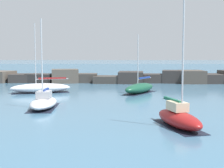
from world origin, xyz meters
TOP-DOWN VIEW (x-y plane):
  - open_sea_beyond at (0.00, 108.33)m, footprint 400.00×116.00m
  - breakwater_jetty at (0.61, 48.14)m, footprint 63.73×6.95m
  - sailboat_moored_1 at (-4.24, 20.99)m, footprint 2.68×6.16m
  - sailboat_moored_2 at (-7.53, 32.72)m, footprint 8.12×4.45m
  - sailboat_moored_3 at (7.09, 13.46)m, footprint 3.27×5.81m
  - sailboat_moored_5 at (5.57, 32.75)m, footprint 5.24×6.99m

SIDE VIEW (x-z plane):
  - open_sea_beyond at x=0.00m, z-range 0.00..0.01m
  - sailboat_moored_1 at x=-4.24m, z-range -3.58..4.73m
  - sailboat_moored_2 at x=-7.53m, z-range -3.89..5.19m
  - sailboat_moored_5 at x=5.57m, z-range -3.14..4.47m
  - sailboat_moored_3 at x=7.09m, z-range -4.02..5.35m
  - breakwater_jetty at x=0.61m, z-range -0.26..2.19m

